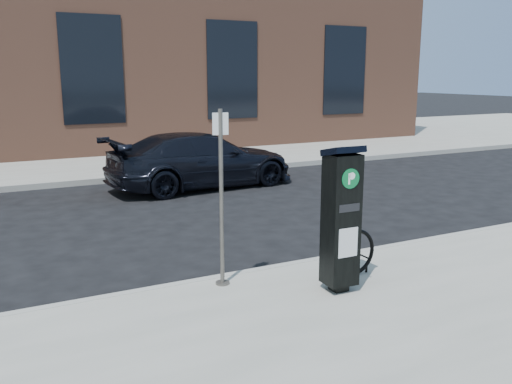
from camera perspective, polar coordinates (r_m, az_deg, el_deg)
ground at (r=7.87m, az=0.55°, el=-9.03°), size 120.00×120.00×0.00m
sidewalk_far at (r=20.97m, az=-17.34°, el=4.11°), size 60.00×12.00×0.15m
curb_near at (r=7.82m, az=0.62°, el=-8.57°), size 60.00×0.12×0.16m
curb_far at (r=15.17m, az=-13.50°, el=1.37°), size 60.00×0.12×0.16m
building at (r=23.78m, az=-19.26°, el=14.74°), size 28.00×10.05×8.25m
parking_kiosk at (r=6.84m, az=8.94°, el=-2.67°), size 0.44×0.39×1.88m
sign_pole at (r=6.92m, az=-3.66°, el=-0.85°), size 0.20×0.18×2.29m
bike_rack at (r=7.58m, az=10.39°, el=-6.31°), size 0.66×0.08×0.66m
car_dark at (r=13.99m, az=-5.75°, el=3.39°), size 5.03×2.40×1.42m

